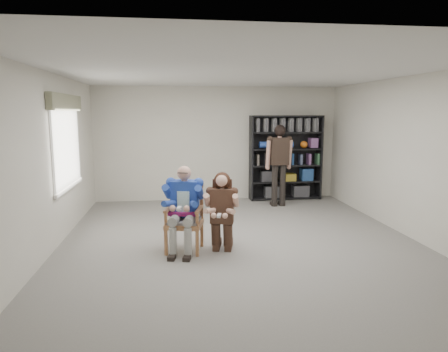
{
  "coord_description": "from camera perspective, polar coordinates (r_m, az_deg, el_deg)",
  "views": [
    {
      "loc": [
        -1.09,
        -6.37,
        2.17
      ],
      "look_at": [
        -0.2,
        0.6,
        1.05
      ],
      "focal_mm": 32.0,
      "sensor_mm": 36.0,
      "label": 1
    }
  ],
  "objects": [
    {
      "name": "floor",
      "position": [
        6.82,
        2.34,
        -9.51
      ],
      "size": [
        6.0,
        7.0,
        0.01
      ],
      "primitive_type": "cube",
      "color": "slate",
      "rests_on": "ground"
    },
    {
      "name": "window_left",
      "position": [
        7.62,
        -21.45,
        4.37
      ],
      "size": [
        0.16,
        2.0,
        1.75
      ],
      "primitive_type": null,
      "color": "white",
      "rests_on": "room_shell"
    },
    {
      "name": "standing_man",
      "position": [
        9.32,
        7.87,
        1.39
      ],
      "size": [
        0.6,
        0.35,
        1.88
      ],
      "primitive_type": null,
      "rotation": [
        0.0,
        0.0,
        0.05
      ],
      "color": "black",
      "rests_on": "floor"
    },
    {
      "name": "seated_man",
      "position": [
        6.28,
        -5.73,
        -4.67
      ],
      "size": [
        0.76,
        0.93,
        1.37
      ],
      "primitive_type": null,
      "rotation": [
        0.0,
        0.0,
        -0.23
      ],
      "color": "navy",
      "rests_on": "floor"
    },
    {
      "name": "armchair",
      "position": [
        6.32,
        -5.71,
        -6.06
      ],
      "size": [
        0.73,
        0.71,
        1.05
      ],
      "primitive_type": null,
      "rotation": [
        0.0,
        0.0,
        -0.23
      ],
      "color": "#965A38",
      "rests_on": "floor"
    },
    {
      "name": "bookshelf",
      "position": [
        10.11,
        8.8,
        2.59
      ],
      "size": [
        1.8,
        0.38,
        2.1
      ],
      "primitive_type": null,
      "color": "black",
      "rests_on": "floor"
    },
    {
      "name": "kneeling_woman",
      "position": [
        6.22,
        -0.32,
        -5.31
      ],
      "size": [
        0.7,
        0.94,
        1.25
      ],
      "primitive_type": null,
      "rotation": [
        0.0,
        0.0,
        -0.23
      ],
      "color": "#38261C",
      "rests_on": "floor"
    },
    {
      "name": "room_shell",
      "position": [
        6.51,
        2.42,
        2.25
      ],
      "size": [
        6.0,
        7.0,
        2.8
      ],
      "primitive_type": null,
      "color": "beige",
      "rests_on": "ground"
    }
  ]
}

